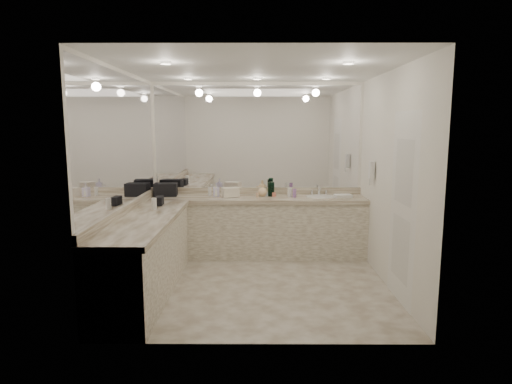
{
  "coord_description": "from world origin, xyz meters",
  "views": [
    {
      "loc": [
        0.01,
        -5.09,
        1.93
      ],
      "look_at": [
        -0.02,
        0.4,
        1.09
      ],
      "focal_mm": 30.0,
      "sensor_mm": 36.0,
      "label": 1
    }
  ],
  "objects_px": {
    "black_toiletry_bag": "(166,190)",
    "cream_cosmetic_case": "(230,193)",
    "soap_bottle_a": "(216,191)",
    "sink": "(321,197)",
    "soap_bottle_c": "(263,190)",
    "hand_towel": "(343,196)",
    "soap_bottle_b": "(216,190)",
    "wall_phone": "(372,170)"
  },
  "relations": [
    {
      "from": "soap_bottle_b",
      "to": "sink",
      "type": "bearing_deg",
      "value": -0.7
    },
    {
      "from": "soap_bottle_a",
      "to": "soap_bottle_b",
      "type": "xyz_separation_m",
      "value": [
        0.0,
        0.02,
        0.01
      ]
    },
    {
      "from": "soap_bottle_b",
      "to": "wall_phone",
      "type": "bearing_deg",
      "value": -13.46
    },
    {
      "from": "soap_bottle_a",
      "to": "soap_bottle_c",
      "type": "relative_size",
      "value": 0.98
    },
    {
      "from": "hand_towel",
      "to": "soap_bottle_c",
      "type": "distance_m",
      "value": 1.2
    },
    {
      "from": "soap_bottle_a",
      "to": "hand_towel",
      "type": "bearing_deg",
      "value": -1.12
    },
    {
      "from": "wall_phone",
      "to": "cream_cosmetic_case",
      "type": "relative_size",
      "value": 1.0
    },
    {
      "from": "sink",
      "to": "soap_bottle_c",
      "type": "xyz_separation_m",
      "value": [
        -0.87,
        0.06,
        0.1
      ]
    },
    {
      "from": "soap_bottle_b",
      "to": "soap_bottle_c",
      "type": "xyz_separation_m",
      "value": [
        0.69,
        0.04,
        -0.01
      ]
    },
    {
      "from": "soap_bottle_c",
      "to": "sink",
      "type": "bearing_deg",
      "value": -3.8
    },
    {
      "from": "hand_towel",
      "to": "soap_bottle_a",
      "type": "xyz_separation_m",
      "value": [
        -1.89,
        0.04,
        0.07
      ]
    },
    {
      "from": "soap_bottle_a",
      "to": "cream_cosmetic_case",
      "type": "bearing_deg",
      "value": -11.88
    },
    {
      "from": "cream_cosmetic_case",
      "to": "soap_bottle_b",
      "type": "relative_size",
      "value": 1.18
    },
    {
      "from": "black_toiletry_bag",
      "to": "soap_bottle_b",
      "type": "relative_size",
      "value": 1.65
    },
    {
      "from": "wall_phone",
      "to": "black_toiletry_bag",
      "type": "bearing_deg",
      "value": 169.3
    },
    {
      "from": "cream_cosmetic_case",
      "to": "soap_bottle_a",
      "type": "height_order",
      "value": "soap_bottle_a"
    },
    {
      "from": "cream_cosmetic_case",
      "to": "soap_bottle_c",
      "type": "relative_size",
      "value": 1.3
    },
    {
      "from": "soap_bottle_b",
      "to": "soap_bottle_c",
      "type": "bearing_deg",
      "value": 3.18
    },
    {
      "from": "sink",
      "to": "soap_bottle_b",
      "type": "bearing_deg",
      "value": 179.3
    },
    {
      "from": "soap_bottle_a",
      "to": "soap_bottle_c",
      "type": "distance_m",
      "value": 0.7
    },
    {
      "from": "sink",
      "to": "soap_bottle_a",
      "type": "height_order",
      "value": "soap_bottle_a"
    },
    {
      "from": "sink",
      "to": "wall_phone",
      "type": "bearing_deg",
      "value": -39.57
    },
    {
      "from": "wall_phone",
      "to": "soap_bottle_c",
      "type": "distance_m",
      "value": 1.62
    },
    {
      "from": "wall_phone",
      "to": "soap_bottle_a",
      "type": "bearing_deg",
      "value": 166.98
    },
    {
      "from": "sink",
      "to": "wall_phone",
      "type": "height_order",
      "value": "wall_phone"
    },
    {
      "from": "sink",
      "to": "soap_bottle_c",
      "type": "relative_size",
      "value": 2.39
    },
    {
      "from": "black_toiletry_bag",
      "to": "soap_bottle_c",
      "type": "height_order",
      "value": "black_toiletry_bag"
    },
    {
      "from": "sink",
      "to": "wall_phone",
      "type": "relative_size",
      "value": 1.83
    },
    {
      "from": "sink",
      "to": "soap_bottle_b",
      "type": "distance_m",
      "value": 1.57
    },
    {
      "from": "black_toiletry_bag",
      "to": "soap_bottle_a",
      "type": "bearing_deg",
      "value": -3.89
    },
    {
      "from": "cream_cosmetic_case",
      "to": "black_toiletry_bag",
      "type": "bearing_deg",
      "value": 153.59
    },
    {
      "from": "hand_towel",
      "to": "soap_bottle_c",
      "type": "xyz_separation_m",
      "value": [
        -1.19,
        0.09,
        0.07
      ]
    },
    {
      "from": "cream_cosmetic_case",
      "to": "soap_bottle_a",
      "type": "bearing_deg",
      "value": 147.41
    },
    {
      "from": "wall_phone",
      "to": "soap_bottle_b",
      "type": "relative_size",
      "value": 1.18
    },
    {
      "from": "hand_towel",
      "to": "cream_cosmetic_case",
      "type": "bearing_deg",
      "value": -179.7
    },
    {
      "from": "sink",
      "to": "hand_towel",
      "type": "distance_m",
      "value": 0.33
    },
    {
      "from": "cream_cosmetic_case",
      "to": "soap_bottle_a",
      "type": "xyz_separation_m",
      "value": [
        -0.22,
        0.05,
        0.02
      ]
    },
    {
      "from": "black_toiletry_bag",
      "to": "cream_cosmetic_case",
      "type": "height_order",
      "value": "black_toiletry_bag"
    },
    {
      "from": "cream_cosmetic_case",
      "to": "soap_bottle_c",
      "type": "distance_m",
      "value": 0.49
    },
    {
      "from": "hand_towel",
      "to": "soap_bottle_b",
      "type": "relative_size",
      "value": 1.21
    },
    {
      "from": "cream_cosmetic_case",
      "to": "soap_bottle_c",
      "type": "height_order",
      "value": "soap_bottle_c"
    },
    {
      "from": "black_toiletry_bag",
      "to": "soap_bottle_a",
      "type": "distance_m",
      "value": 0.76
    }
  ]
}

